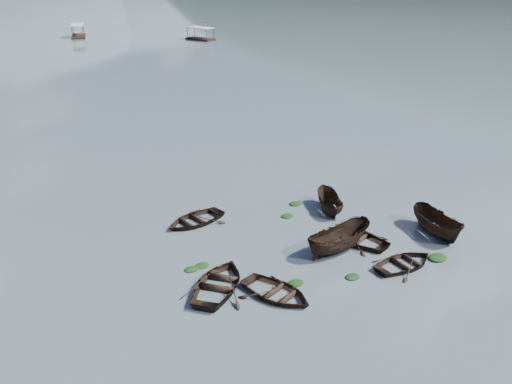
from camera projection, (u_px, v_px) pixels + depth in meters
ground_plane at (377, 300)px, 30.60m from camera, size 2400.00×2400.00×0.00m
rowboat_0 at (276, 296)px, 30.92m from camera, size 4.22×5.04×0.90m
rowboat_1 at (219, 288)px, 31.63m from camera, size 6.02×5.88×1.02m
rowboat_2 at (338, 251)px, 35.56m from camera, size 5.04×2.18×1.90m
rowboat_3 at (356, 241)px, 36.75m from camera, size 4.23×5.06×0.90m
rowboat_4 at (405, 266)px, 33.84m from camera, size 4.13×3.01×0.84m
rowboat_5 at (436, 234)px, 37.63m from camera, size 2.82×4.98×1.81m
rowboat_7 at (195, 223)px, 39.20m from camera, size 4.83×3.81×0.90m
rowboat_8 at (329, 211)px, 41.02m from camera, size 2.99×4.16×1.51m
weed_clump_0 at (296, 284)px, 32.07m from camera, size 0.95×0.78×0.21m
weed_clump_1 at (352, 277)px, 32.68m from camera, size 0.92×0.74×0.20m
weed_clump_2 at (438, 259)px, 34.67m from camera, size 1.28×1.02×0.28m
weed_clump_3 at (287, 217)px, 40.12m from camera, size 0.92×0.77×0.20m
weed_clump_4 at (441, 233)px, 37.81m from camera, size 1.07×0.84×0.22m
weed_clump_5 at (191, 270)px, 33.45m from camera, size 0.89×0.72×0.19m
weed_clump_6 at (202, 266)px, 33.84m from camera, size 0.91×0.76×0.19m
weed_clump_7 at (296, 204)px, 42.06m from camera, size 1.03×0.82×0.22m
pontoon_centre at (79, 37)px, 121.40m from camera, size 4.77×7.20×2.56m
pontoon_right at (201, 40)px, 117.90m from camera, size 4.49×6.84×2.43m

